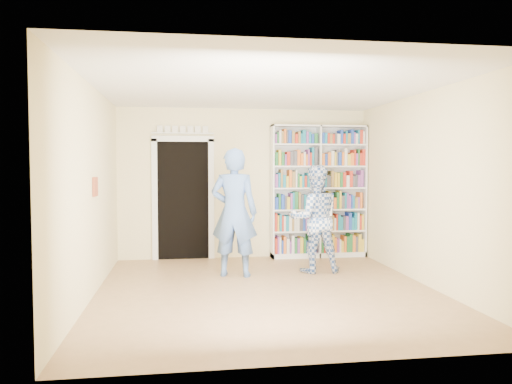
{
  "coord_description": "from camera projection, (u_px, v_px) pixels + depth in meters",
  "views": [
    {
      "loc": [
        -1.1,
        -6.5,
        1.67
      ],
      "look_at": [
        -0.02,
        0.9,
        1.28
      ],
      "focal_mm": 35.0,
      "sensor_mm": 36.0,
      "label": 1
    }
  ],
  "objects": [
    {
      "name": "wall_art",
      "position": [
        95.0,
        187.0,
        6.47
      ],
      "size": [
        0.03,
        0.25,
        0.25
      ],
      "primitive_type": "cube",
      "color": "maroon",
      "rests_on": "wall_left"
    },
    {
      "name": "man_blue",
      "position": [
        234.0,
        212.0,
        7.52
      ],
      "size": [
        0.81,
        0.64,
        1.94
      ],
      "primitive_type": "imported",
      "rotation": [
        0.0,
        0.0,
        2.86
      ],
      "color": "#5174B5",
      "rests_on": "floor"
    },
    {
      "name": "man_plaid",
      "position": [
        315.0,
        219.0,
        7.82
      ],
      "size": [
        0.83,
        0.66,
        1.68
      ],
      "primitive_type": "imported",
      "rotation": [
        0.0,
        0.0,
        3.11
      ],
      "color": "#305293",
      "rests_on": "floor"
    },
    {
      "name": "wall_left",
      "position": [
        91.0,
        191.0,
        6.27
      ],
      "size": [
        0.0,
        5.0,
        5.0
      ],
      "primitive_type": "plane",
      "rotation": [
        1.57,
        0.0,
        1.57
      ],
      "color": "beige",
      "rests_on": "floor"
    },
    {
      "name": "wall_right",
      "position": [
        427.0,
        189.0,
        6.92
      ],
      "size": [
        0.0,
        5.0,
        5.0
      ],
      "primitive_type": "plane",
      "rotation": [
        1.57,
        0.0,
        -1.57
      ],
      "color": "beige",
      "rests_on": "floor"
    },
    {
      "name": "floor",
      "position": [
        267.0,
        291.0,
        6.67
      ],
      "size": [
        5.0,
        5.0,
        0.0
      ],
      "primitive_type": "plane",
      "color": "#926D47",
      "rests_on": "ground"
    },
    {
      "name": "bookshelf",
      "position": [
        318.0,
        191.0,
        9.11
      ],
      "size": [
        1.75,
        0.33,
        2.4
      ],
      "rotation": [
        0.0,
        0.0,
        0.04
      ],
      "color": "white",
      "rests_on": "floor"
    },
    {
      "name": "paper_sheet",
      "position": [
        326.0,
        206.0,
        7.66
      ],
      "size": [
        0.21,
        0.06,
        0.31
      ],
      "primitive_type": "cube",
      "rotation": [
        0.0,
        0.0,
        0.26
      ],
      "color": "white",
      "rests_on": "man_plaid"
    },
    {
      "name": "ceiling",
      "position": [
        267.0,
        87.0,
        6.52
      ],
      "size": [
        5.0,
        5.0,
        0.0
      ],
      "primitive_type": "plane",
      "rotation": [
        3.14,
        0.0,
        0.0
      ],
      "color": "white",
      "rests_on": "wall_back"
    },
    {
      "name": "doorway",
      "position": [
        183.0,
        193.0,
        8.89
      ],
      "size": [
        1.1,
        0.08,
        2.43
      ],
      "color": "black",
      "rests_on": "floor"
    },
    {
      "name": "wall_back",
      "position": [
        244.0,
        183.0,
        9.06
      ],
      "size": [
        4.5,
        0.0,
        4.5
      ],
      "primitive_type": "plane",
      "rotation": [
        1.57,
        0.0,
        0.0
      ],
      "color": "beige",
      "rests_on": "floor"
    }
  ]
}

